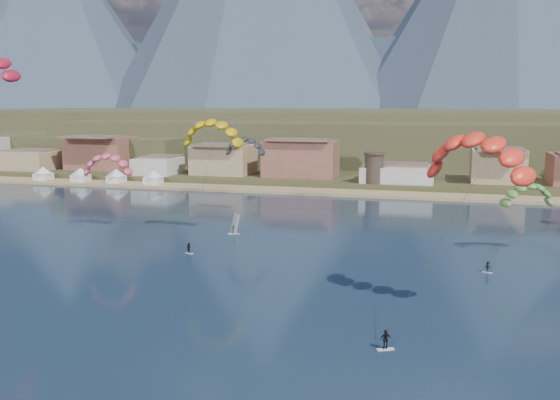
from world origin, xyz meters
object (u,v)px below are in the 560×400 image
kitesurfer_yellow (212,129)px  windsurfer (234,228)px  kitesurfer_orange (478,149)px  kitesurfer_green (528,191)px  watchtower (374,168)px

kitesurfer_yellow → windsurfer: 18.74m
kitesurfer_yellow → windsurfer: (3.00, 2.64, -18.31)m
kitesurfer_orange → kitesurfer_green: 34.51m
kitesurfer_yellow → kitesurfer_orange: bearing=-35.7°
watchtower → kitesurfer_orange: (21.59, -96.98, 12.80)m
kitesurfer_orange → kitesurfer_yellow: bearing=144.3°
watchtower → kitesurfer_yellow: size_ratio=0.36×
kitesurfer_green → kitesurfer_yellow: bearing=-179.3°
windsurfer → watchtower: bearing=73.3°
watchtower → windsurfer: bearing=-106.7°
kitesurfer_yellow → kitesurfer_green: (53.16, 0.62, -9.23)m
watchtower → kitesurfer_yellow: bearing=-108.4°
kitesurfer_orange → watchtower: bearing=102.5°
kitesurfer_yellow → windsurfer: size_ratio=6.25×
watchtower → kitesurfer_orange: 100.18m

